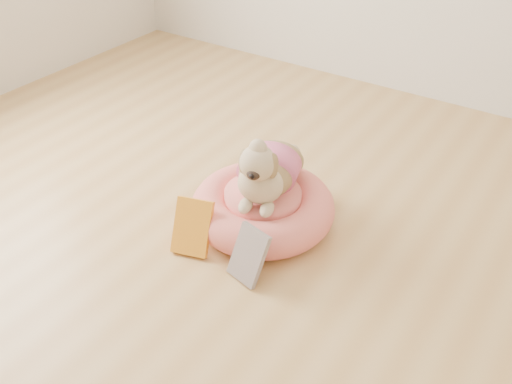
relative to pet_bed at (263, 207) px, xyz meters
The scene contains 5 objects.
floor 0.73m from the pet_bed, 85.84° to the right, with size 4.50×4.50×0.00m, color tan.
pet_bed is the anchor object (origin of this frame).
dog 0.23m from the pet_bed, 19.79° to the left, with size 0.29×0.42×0.31m, color brown, non-canonical shape.
book_yellow 0.32m from the pet_bed, 115.01° to the right, with size 0.14×0.03×0.22m, color yellow.
book_white 0.33m from the pet_bed, 65.78° to the right, with size 0.13×0.02×0.21m, color white.
Camera 1 is at (0.96, -0.84, 1.45)m, focal length 40.00 mm.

